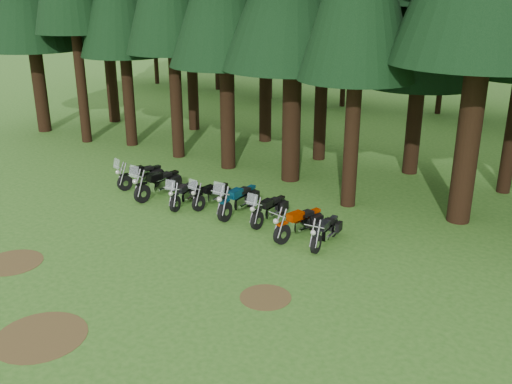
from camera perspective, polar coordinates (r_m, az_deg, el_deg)
ground at (r=17.79m, az=-12.35°, el=-6.88°), size 120.00×120.00×0.00m
decid_0 at (r=49.50m, az=-10.13°, el=17.33°), size 8.00×7.78×10.00m
decid_1 at (r=45.94m, az=-3.84°, el=17.32°), size 7.91×7.69×9.88m
decid_2 at (r=42.04m, az=1.64°, el=15.92°), size 6.72×6.53×8.40m
decid_3 at (r=39.69m, az=9.19°, el=14.80°), size 6.12×5.95×7.65m
decid_4 at (r=38.69m, az=18.68°, el=13.70°), size 5.93×5.76×7.41m
dirt_patch_0 at (r=18.87m, az=-23.19°, el=-6.49°), size 1.80×1.80×0.01m
dirt_patch_1 at (r=15.58m, az=0.95°, el=-10.46°), size 1.40×1.40×0.01m
dirt_patch_2 at (r=14.94m, az=-20.73°, el=-13.36°), size 2.20×2.20×0.01m
motorcycle_0 at (r=24.11m, az=-11.44°, el=1.60°), size 0.87×2.21×1.40m
motorcycle_1 at (r=22.79m, az=-9.75°, el=0.78°), size 0.55×2.49×1.57m
motorcycle_2 at (r=21.77m, az=-7.15°, el=-0.24°), size 0.62×2.09×1.31m
motorcycle_3 at (r=21.63m, az=-4.48°, el=-0.29°), size 0.48×2.06×1.29m
motorcycle_4 at (r=20.76m, az=-1.80°, el=-0.87°), size 0.46×2.46×1.55m
motorcycle_5 at (r=20.05m, az=1.31°, el=-1.82°), size 0.41×2.18×1.37m
motorcycle_6 at (r=18.93m, az=4.35°, el=-3.20°), size 0.70×2.23×0.92m
motorcycle_7 at (r=18.50m, az=6.93°, el=-4.00°), size 0.35×2.07×0.84m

